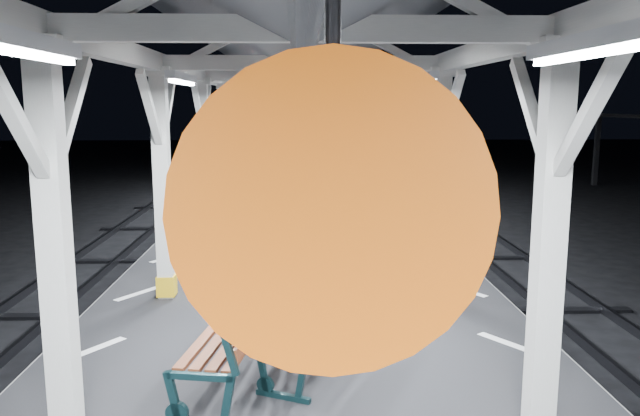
{
  "coord_description": "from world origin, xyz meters",
  "views": [
    {
      "loc": [
        -0.05,
        -6.92,
        3.82
      ],
      "look_at": [
        0.28,
        2.72,
        2.2
      ],
      "focal_mm": 35.0,
      "sensor_mm": 36.0,
      "label": 1
    }
  ],
  "objects": [
    {
      "name": "platform",
      "position": [
        0.0,
        0.0,
        0.5
      ],
      "size": [
        6.0,
        50.0,
        1.0
      ],
      "primitive_type": "cube",
      "color": "black",
      "rests_on": "ground"
    },
    {
      "name": "hazard_stripes_left",
      "position": [
        -2.45,
        0.0,
        1.0
      ],
      "size": [
        1.0,
        48.0,
        0.01
      ],
      "primitive_type": "cube",
      "color": "silver",
      "rests_on": "platform"
    },
    {
      "name": "canopy",
      "position": [
        0.0,
        -0.01,
        4.56
      ],
      "size": [
        5.4,
        49.0,
        4.65
      ],
      "color": "silver",
      "rests_on": "platform"
    },
    {
      "name": "bench_mid",
      "position": [
        -0.65,
        -0.94,
        1.54
      ],
      "size": [
        1.0,
        1.97,
        1.02
      ],
      "rotation": [
        0.0,
        0.0,
        -0.17
      ],
      "color": "#102A2E",
      "rests_on": "platform"
    },
    {
      "name": "bench_near",
      "position": [
        0.19,
        -0.63,
        1.46
      ],
      "size": [
        1.18,
        1.67,
        0.85
      ],
      "rotation": [
        0.0,
        0.0,
        -0.43
      ],
      "color": "#102A2E",
      "rests_on": "platform"
    },
    {
      "name": "hazard_stripes_right",
      "position": [
        2.45,
        0.0,
        1.0
      ],
      "size": [
        1.0,
        48.0,
        0.01
      ],
      "primitive_type": "cube",
      "color": "silver",
      "rests_on": "platform"
    },
    {
      "name": "bench_far",
      "position": [
        -0.01,
        9.71,
        1.5
      ],
      "size": [
        0.87,
        1.79,
        0.93
      ],
      "rotation": [
        0.0,
        0.0,
        0.14
      ],
      "color": "#102A2E",
      "rests_on": "platform"
    }
  ]
}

